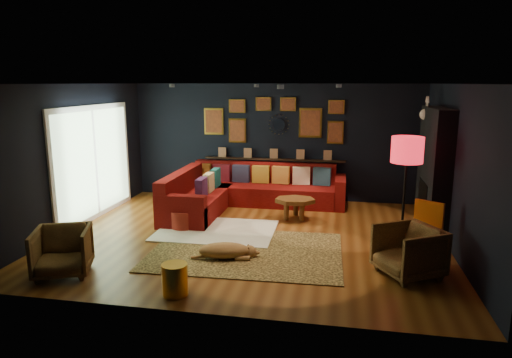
% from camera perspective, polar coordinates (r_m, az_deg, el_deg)
% --- Properties ---
extents(floor, '(6.50, 6.50, 0.00)m').
position_cam_1_polar(floor, '(7.98, -0.66, -7.19)').
color(floor, brown).
rests_on(floor, ground).
extents(room_walls, '(6.50, 6.50, 6.50)m').
position_cam_1_polar(room_walls, '(7.61, -0.69, 4.22)').
color(room_walls, black).
rests_on(room_walls, ground).
extents(sectional, '(3.41, 2.69, 0.86)m').
position_cam_1_polar(sectional, '(9.71, -2.13, -1.72)').
color(sectional, maroon).
rests_on(sectional, ground).
extents(ledge, '(3.20, 0.12, 0.04)m').
position_cam_1_polar(ledge, '(10.32, 2.25, 2.48)').
color(ledge, black).
rests_on(ledge, room_walls).
extents(gallery_wall, '(3.15, 0.04, 1.02)m').
position_cam_1_polar(gallery_wall, '(10.25, 2.24, 7.42)').
color(gallery_wall, gold).
rests_on(gallery_wall, room_walls).
extents(sunburst_mirror, '(0.47, 0.16, 0.47)m').
position_cam_1_polar(sunburst_mirror, '(10.25, 2.87, 6.80)').
color(sunburst_mirror, silver).
rests_on(sunburst_mirror, room_walls).
extents(fireplace, '(0.31, 1.60, 2.20)m').
position_cam_1_polar(fireplace, '(8.60, 21.24, 0.44)').
color(fireplace, black).
rests_on(fireplace, ground).
extents(deer_head, '(0.50, 0.28, 0.45)m').
position_cam_1_polar(deer_head, '(8.97, 21.46, 7.52)').
color(deer_head, white).
rests_on(deer_head, fireplace).
extents(sliding_door, '(0.06, 2.80, 2.20)m').
position_cam_1_polar(sliding_door, '(9.40, -19.54, 1.97)').
color(sliding_door, white).
rests_on(sliding_door, ground).
extents(ceiling_spots, '(3.30, 2.50, 0.06)m').
position_cam_1_polar(ceiling_spots, '(8.33, 0.40, 11.56)').
color(ceiling_spots, black).
rests_on(ceiling_spots, room_walls).
extents(shag_rug, '(2.09, 1.53, 0.03)m').
position_cam_1_polar(shag_rug, '(8.27, -4.97, -6.45)').
color(shag_rug, white).
rests_on(shag_rug, ground).
extents(leopard_rug, '(3.04, 2.21, 0.02)m').
position_cam_1_polar(leopard_rug, '(7.29, -1.22, -9.02)').
color(leopard_rug, tan).
rests_on(leopard_rug, ground).
extents(coffee_table, '(0.86, 0.68, 0.40)m').
position_cam_1_polar(coffee_table, '(8.87, 4.90, -2.94)').
color(coffee_table, brown).
rests_on(coffee_table, shag_rug).
extents(pouf, '(0.48, 0.48, 0.31)m').
position_cam_1_polar(pouf, '(8.46, -9.07, -4.91)').
color(pouf, maroon).
rests_on(pouf, shag_rug).
extents(armchair_left, '(0.91, 0.89, 0.74)m').
position_cam_1_polar(armchair_left, '(6.89, -23.06, -8.09)').
color(armchair_left, '#B77D3B').
rests_on(armchair_left, ground).
extents(armchair_right, '(0.99, 1.01, 0.77)m').
position_cam_1_polar(armchair_right, '(6.65, 18.55, -8.29)').
color(armchair_right, '#B77D3B').
rests_on(armchair_right, ground).
extents(gold_stool, '(0.33, 0.33, 0.41)m').
position_cam_1_polar(gold_stool, '(5.93, -10.10, -12.26)').
color(gold_stool, gold).
rests_on(gold_stool, ground).
extents(orange_chair, '(0.60, 0.60, 0.92)m').
position_cam_1_polar(orange_chair, '(7.14, 20.35, -5.70)').
color(orange_chair, black).
rests_on(orange_chair, ground).
extents(floor_lamp, '(0.49, 0.49, 1.80)m').
position_cam_1_polar(floor_lamp, '(7.49, 18.35, 2.95)').
color(floor_lamp, black).
rests_on(floor_lamp, ground).
extents(dog, '(1.14, 0.73, 0.33)m').
position_cam_1_polar(dog, '(6.97, -4.01, -8.54)').
color(dog, '#A87647').
rests_on(dog, leopard_rug).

